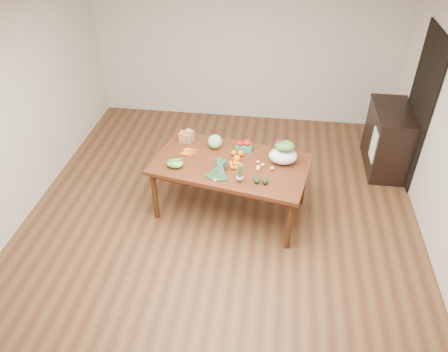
# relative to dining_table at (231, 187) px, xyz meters

# --- Properties ---
(floor) EXTENTS (6.00, 6.00, 0.00)m
(floor) POSITION_rel_dining_table_xyz_m (-0.09, -0.42, -0.38)
(floor) COLOR brown
(floor) RESTS_ON ground
(ceiling) EXTENTS (5.00, 6.00, 0.02)m
(ceiling) POSITION_rel_dining_table_xyz_m (-0.09, -0.42, 2.33)
(ceiling) COLOR white
(ceiling) RESTS_ON room_walls
(room_walls) EXTENTS (5.02, 6.02, 2.70)m
(room_walls) POSITION_rel_dining_table_xyz_m (-0.09, -0.42, 0.97)
(room_walls) COLOR beige
(room_walls) RESTS_ON floor
(dining_table) EXTENTS (2.03, 1.37, 0.75)m
(dining_table) POSITION_rel_dining_table_xyz_m (0.00, 0.00, 0.00)
(dining_table) COLOR #552A13
(dining_table) RESTS_ON floor
(doorway_dark) EXTENTS (0.02, 1.00, 2.10)m
(doorway_dark) POSITION_rel_dining_table_xyz_m (2.39, 1.18, 0.68)
(doorway_dark) COLOR black
(doorway_dark) RESTS_ON floor
(cabinet) EXTENTS (0.52, 1.02, 0.94)m
(cabinet) POSITION_rel_dining_table_xyz_m (2.13, 1.30, 0.10)
(cabinet) COLOR black
(cabinet) RESTS_ON floor
(dish_towel) EXTENTS (0.02, 0.28, 0.45)m
(dish_towel) POSITION_rel_dining_table_xyz_m (1.87, 0.98, 0.18)
(dish_towel) COLOR white
(dish_towel) RESTS_ON cabinet
(paper_bag) EXTENTS (0.25, 0.22, 0.16)m
(paper_bag) POSITION_rel_dining_table_xyz_m (-0.64, 0.41, 0.45)
(paper_bag) COLOR #976B44
(paper_bag) RESTS_ON dining_table
(cabbage) EXTENTS (0.18, 0.18, 0.18)m
(cabbage) POSITION_rel_dining_table_xyz_m (-0.24, 0.31, 0.47)
(cabbage) COLOR #9FDE80
(cabbage) RESTS_ON dining_table
(strawberry_basket_a) EXTENTS (0.12, 0.12, 0.10)m
(strawberry_basket_a) POSITION_rel_dining_table_xyz_m (0.08, 0.31, 0.42)
(strawberry_basket_a) COLOR red
(strawberry_basket_a) RESTS_ON dining_table
(strawberry_basket_b) EXTENTS (0.14, 0.14, 0.11)m
(strawberry_basket_b) POSITION_rel_dining_table_xyz_m (0.17, 0.31, 0.43)
(strawberry_basket_b) COLOR red
(strawberry_basket_b) RESTS_ON dining_table
(orange_a) EXTENTS (0.07, 0.07, 0.07)m
(orange_a) POSITION_rel_dining_table_xyz_m (0.01, 0.16, 0.41)
(orange_a) COLOR orange
(orange_a) RESTS_ON dining_table
(orange_b) EXTENTS (0.08, 0.08, 0.08)m
(orange_b) POSITION_rel_dining_table_xyz_m (0.11, 0.16, 0.41)
(orange_b) COLOR orange
(orange_b) RESTS_ON dining_table
(orange_c) EXTENTS (0.08, 0.08, 0.08)m
(orange_c) POSITION_rel_dining_table_xyz_m (0.07, 0.04, 0.42)
(orange_c) COLOR orange
(orange_c) RESTS_ON dining_table
(mandarin_cluster) EXTENTS (0.21, 0.21, 0.08)m
(mandarin_cluster) POSITION_rel_dining_table_xyz_m (0.06, -0.08, 0.42)
(mandarin_cluster) COLOR orange
(mandarin_cluster) RESTS_ON dining_table
(carrots) EXTENTS (0.25, 0.23, 0.03)m
(carrots) POSITION_rel_dining_table_xyz_m (-0.52, 0.14, 0.39)
(carrots) COLOR #FA5615
(carrots) RESTS_ON dining_table
(snap_pea_bag) EXTENTS (0.20, 0.15, 0.09)m
(snap_pea_bag) POSITION_rel_dining_table_xyz_m (-0.65, -0.18, 0.42)
(snap_pea_bag) COLOR #56A036
(snap_pea_bag) RESTS_ON dining_table
(kale_bunch) EXTENTS (0.39, 0.45, 0.16)m
(kale_bunch) POSITION_rel_dining_table_xyz_m (-0.12, -0.29, 0.45)
(kale_bunch) COLOR black
(kale_bunch) RESTS_ON dining_table
(asparagus_bundle) EXTENTS (0.10, 0.13, 0.26)m
(asparagus_bundle) POSITION_rel_dining_table_xyz_m (0.15, -0.37, 0.50)
(asparagus_bundle) COLOR #5A843C
(asparagus_bundle) RESTS_ON dining_table
(potato_a) EXTENTS (0.06, 0.05, 0.05)m
(potato_a) POSITION_rel_dining_table_xyz_m (0.34, -0.09, 0.40)
(potato_a) COLOR tan
(potato_a) RESTS_ON dining_table
(potato_b) EXTENTS (0.05, 0.04, 0.04)m
(potato_b) POSITION_rel_dining_table_xyz_m (0.34, -0.13, 0.39)
(potato_b) COLOR tan
(potato_b) RESTS_ON dining_table
(potato_c) EXTENTS (0.05, 0.04, 0.04)m
(potato_c) POSITION_rel_dining_table_xyz_m (0.39, -0.03, 0.40)
(potato_c) COLOR tan
(potato_c) RESTS_ON dining_table
(potato_d) EXTENTS (0.05, 0.04, 0.04)m
(potato_d) POSITION_rel_dining_table_xyz_m (0.33, 0.03, 0.39)
(potato_d) COLOR #CEBD76
(potato_d) RESTS_ON dining_table
(potato_e) EXTENTS (0.05, 0.05, 0.05)m
(potato_e) POSITION_rel_dining_table_xyz_m (0.51, -0.09, 0.40)
(potato_e) COLOR tan
(potato_e) RESTS_ON dining_table
(avocado_a) EXTENTS (0.10, 0.12, 0.07)m
(avocado_a) POSITION_rel_dining_table_xyz_m (0.34, -0.36, 0.41)
(avocado_a) COLOR black
(avocado_a) RESTS_ON dining_table
(avocado_b) EXTENTS (0.09, 0.12, 0.07)m
(avocado_b) POSITION_rel_dining_table_xyz_m (0.43, -0.36, 0.41)
(avocado_b) COLOR black
(avocado_b) RESTS_ON dining_table
(salad_bag) EXTENTS (0.39, 0.32, 0.27)m
(salad_bag) POSITION_rel_dining_table_xyz_m (0.62, 0.08, 0.51)
(salad_bag) COLOR silver
(salad_bag) RESTS_ON dining_table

